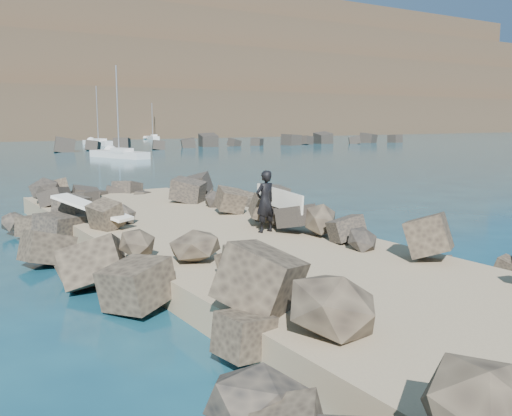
{
  "coord_description": "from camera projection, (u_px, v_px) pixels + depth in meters",
  "views": [
    {
      "loc": [
        -7.18,
        -12.22,
        3.56
      ],
      "look_at": [
        0.0,
        -1.0,
        1.5
      ],
      "focal_mm": 40.0,
      "sensor_mm": 36.0,
      "label": 1
    }
  ],
  "objects": [
    {
      "name": "ground",
      "position": [
        235.0,
        261.0,
        14.54
      ],
      "size": [
        800.0,
        800.0,
        0.0
      ],
      "primitive_type": "plane",
      "color": "#0F384C",
      "rests_on": "ground"
    },
    {
      "name": "jetty",
      "position": [
        280.0,
        266.0,
        12.83
      ],
      "size": [
        6.0,
        26.0,
        0.6
      ],
      "primitive_type": "cube",
      "color": "#8C7759",
      "rests_on": "ground"
    },
    {
      "name": "riprap_left",
      "position": [
        150.0,
        271.0,
        11.67
      ],
      "size": [
        2.6,
        22.0,
        1.0
      ],
      "primitive_type": "cube",
      "color": "black",
      "rests_on": "ground"
    },
    {
      "name": "riprap_right",
      "position": [
        361.0,
        239.0,
        14.76
      ],
      "size": [
        2.6,
        22.0,
        1.0
      ],
      "primitive_type": "cube",
      "color": "black",
      "rests_on": "ground"
    },
    {
      "name": "breakwater_secondary",
      "position": [
        251.0,
        142.0,
        78.87
      ],
      "size": [
        52.0,
        4.0,
        1.2
      ],
      "primitive_type": "cube",
      "color": "black",
      "rests_on": "ground"
    },
    {
      "name": "surfboard_resting",
      "position": [
        92.0,
        212.0,
        15.85
      ],
      "size": [
        1.81,
        2.46,
        0.08
      ],
      "primitive_type": "cube",
      "rotation": [
        0.0,
        0.0,
        0.54
      ],
      "color": "white",
      "rests_on": "riprap_left"
    },
    {
      "name": "surfer_with_board",
      "position": [
        267.0,
        201.0,
        15.12
      ],
      "size": [
        0.84,
        2.05,
        1.65
      ],
      "color": "black",
      "rests_on": "jetty"
    },
    {
      "name": "radome",
      "position": [
        313.0,
        8.0,
        206.14
      ],
      "size": [
        12.56,
        12.56,
        19.89
      ],
      "color": "silver",
      "rests_on": "headland"
    },
    {
      "name": "sailboat_c",
      "position": [
        119.0,
        154.0,
        54.14
      ],
      "size": [
        3.7,
        7.42,
        8.75
      ],
      "color": "silver",
      "rests_on": "ground"
    },
    {
      "name": "sailboat_d",
      "position": [
        99.0,
        143.0,
        81.88
      ],
      "size": [
        2.62,
        7.21,
        8.52
      ],
      "color": "silver",
      "rests_on": "ground"
    },
    {
      "name": "sailboat_f",
      "position": [
        153.0,
        138.0,
        104.88
      ],
      "size": [
        2.05,
        5.62,
        6.8
      ],
      "color": "silver",
      "rests_on": "ground"
    }
  ]
}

